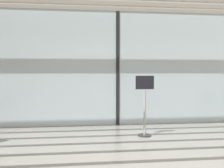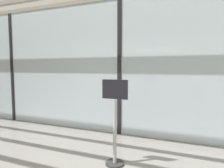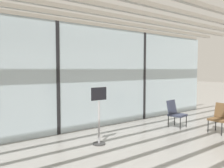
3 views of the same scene
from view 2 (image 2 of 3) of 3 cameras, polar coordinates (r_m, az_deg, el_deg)
name	(u,v)px [view 2 (image 2 of 3)]	position (r m, az deg, el deg)	size (l,w,h in m)	color
glass_curtain_wall	(120,68)	(4.68, 2.39, 4.79)	(14.00, 0.08, 3.26)	silver
window_mullion_0	(13,68)	(6.69, -27.35, 4.26)	(0.10, 0.12, 3.26)	black
window_mullion_1	(120,68)	(4.68, 2.39, 4.79)	(0.10, 0.12, 3.26)	black
parked_airplane	(188,62)	(10.91, 21.67, 6.11)	(10.95, 3.88, 3.88)	#B2BCD6
info_sign	(115,125)	(3.27, 0.84, -12.13)	(0.44, 0.32, 1.44)	#333333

